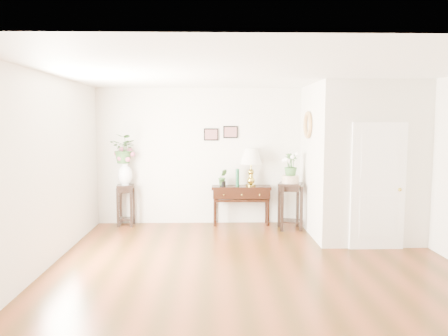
{
  "coord_description": "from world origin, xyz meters",
  "views": [
    {
      "loc": [
        -0.61,
        -6.25,
        2.1
      ],
      "look_at": [
        -0.42,
        1.3,
        1.31
      ],
      "focal_mm": 35.0,
      "sensor_mm": 36.0,
      "label": 1
    }
  ],
  "objects_px": {
    "table_lamp": "(251,169)",
    "plant_stand_a": "(126,205)",
    "plant_stand_b": "(290,206)",
    "console_table": "(241,205)"
  },
  "relations": [
    {
      "from": "console_table",
      "to": "plant_stand_a",
      "type": "distance_m",
      "value": 2.35
    },
    {
      "from": "console_table",
      "to": "plant_stand_a",
      "type": "xyz_separation_m",
      "value": [
        -2.35,
        -0.04,
        0.02
      ]
    },
    {
      "from": "table_lamp",
      "to": "plant_stand_a",
      "type": "xyz_separation_m",
      "value": [
        -2.55,
        -0.04,
        -0.73
      ]
    },
    {
      "from": "plant_stand_a",
      "to": "plant_stand_b",
      "type": "height_order",
      "value": "plant_stand_b"
    },
    {
      "from": "table_lamp",
      "to": "plant_stand_b",
      "type": "xyz_separation_m",
      "value": [
        0.74,
        -0.41,
        -0.69
      ]
    },
    {
      "from": "console_table",
      "to": "table_lamp",
      "type": "xyz_separation_m",
      "value": [
        0.2,
        0.0,
        0.75
      ]
    },
    {
      "from": "table_lamp",
      "to": "plant_stand_a",
      "type": "relative_size",
      "value": 0.93
    },
    {
      "from": "plant_stand_a",
      "to": "plant_stand_b",
      "type": "relative_size",
      "value": 0.92
    },
    {
      "from": "console_table",
      "to": "plant_stand_b",
      "type": "height_order",
      "value": "plant_stand_b"
    },
    {
      "from": "table_lamp",
      "to": "plant_stand_b",
      "type": "relative_size",
      "value": 0.85
    }
  ]
}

